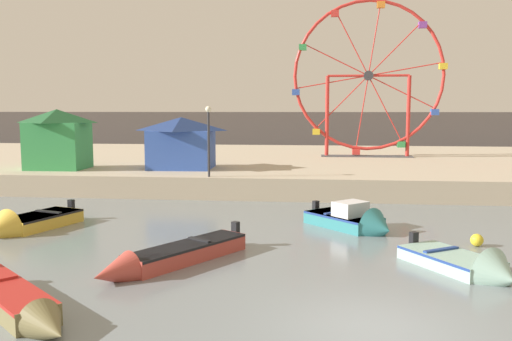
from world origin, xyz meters
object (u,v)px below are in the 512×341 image
object	(u,v)px
motorboat_faded_red	(167,257)
motorboat_olive_wood	(18,303)
mooring_buoy_orange	(477,240)
motorboat_teal_painted	(356,221)
carnival_booth_blue_tent	(181,142)
motorboat_seafoam	(471,266)
promenade_lamp_far	(209,130)
motorboat_mustard_yellow	(26,224)
ferris_wheel_red_frame	(368,79)
carnival_booth_green_kiosk	(58,138)

from	to	relation	value
motorboat_faded_red	motorboat_olive_wood	world-z (taller)	motorboat_faded_red
motorboat_olive_wood	mooring_buoy_orange	xyz separation A→B (m)	(12.42, 7.63, -0.06)
motorboat_teal_painted	carnival_booth_blue_tent	world-z (taller)	carnival_booth_blue_tent
motorboat_teal_painted	motorboat_seafoam	world-z (taller)	motorboat_teal_painted
promenade_lamp_far	mooring_buoy_orange	size ratio (longest dim) A/B	8.43
motorboat_teal_painted	motorboat_faded_red	xyz separation A→B (m)	(-6.07, -5.64, -0.05)
motorboat_teal_painted	motorboat_faded_red	bearing A→B (deg)	-89.89
motorboat_faded_red	motorboat_mustard_yellow	distance (m)	7.94
motorboat_faded_red	promenade_lamp_far	distance (m)	12.69
motorboat_teal_painted	mooring_buoy_orange	size ratio (longest dim) A/B	8.84
ferris_wheel_red_frame	mooring_buoy_orange	distance (m)	22.93
motorboat_olive_wood	promenade_lamp_far	distance (m)	16.72
motorboat_seafoam	mooring_buoy_orange	distance (m)	3.46
motorboat_teal_painted	motorboat_faded_red	size ratio (longest dim) A/B	0.74
promenade_lamp_far	mooring_buoy_orange	xyz separation A→B (m)	(11.17, -8.70, -3.41)
motorboat_faded_red	motorboat_seafoam	xyz separation A→B (m)	(8.93, 0.21, -0.07)
ferris_wheel_red_frame	motorboat_seafoam	bearing A→B (deg)	-88.53
motorboat_teal_painted	carnival_booth_blue_tent	bearing A→B (deg)	-179.92
motorboat_faded_red	motorboat_mustard_yellow	xyz separation A→B (m)	(-6.82, 4.07, -0.01)
mooring_buoy_orange	motorboat_olive_wood	bearing A→B (deg)	-148.44
carnival_booth_blue_tent	mooring_buoy_orange	distance (m)	18.65
ferris_wheel_red_frame	motorboat_mustard_yellow	bearing A→B (deg)	-125.38
motorboat_seafoam	ferris_wheel_red_frame	bearing A→B (deg)	149.20
motorboat_olive_wood	motorboat_mustard_yellow	xyz separation A→B (m)	(-4.43, 8.20, 0.01)
motorboat_olive_wood	ferris_wheel_red_frame	size ratio (longest dim) A/B	0.40
ferris_wheel_red_frame	mooring_buoy_orange	bearing A→B (deg)	-85.41
motorboat_seafoam	promenade_lamp_far	world-z (taller)	promenade_lamp_far
motorboat_teal_painted	promenade_lamp_far	bearing A→B (deg)	-175.09
motorboat_teal_painted	motorboat_olive_wood	bearing A→B (deg)	-83.64
motorboat_seafoam	motorboat_olive_wood	distance (m)	12.12
motorboat_mustard_yellow	carnival_booth_blue_tent	world-z (taller)	carnival_booth_blue_tent
motorboat_teal_painted	ferris_wheel_red_frame	bearing A→B (deg)	130.80
mooring_buoy_orange	motorboat_seafoam	bearing A→B (deg)	-108.70
motorboat_faded_red	mooring_buoy_orange	distance (m)	10.63
carnival_booth_blue_tent	carnival_booth_green_kiosk	distance (m)	7.33
motorboat_seafoam	motorboat_olive_wood	xyz separation A→B (m)	(-11.31, -4.35, 0.05)
motorboat_teal_painted	carnival_booth_blue_tent	xyz separation A→B (m)	(-9.63, 10.37, 2.45)
carnival_booth_blue_tent	motorboat_seafoam	bearing A→B (deg)	-53.22
motorboat_teal_painted	motorboat_mustard_yellow	world-z (taller)	motorboat_teal_painted
motorboat_seafoam	ferris_wheel_red_frame	world-z (taller)	ferris_wheel_red_frame
motorboat_olive_wood	motorboat_mustard_yellow	size ratio (longest dim) A/B	1.07
motorboat_faded_red	carnival_booth_green_kiosk	world-z (taller)	carnival_booth_green_kiosk
promenade_lamp_far	carnival_booth_green_kiosk	bearing A→B (deg)	164.13
ferris_wheel_red_frame	promenade_lamp_far	xyz separation A→B (m)	(-9.41, -13.14, -3.36)
mooring_buoy_orange	promenade_lamp_far	bearing A→B (deg)	142.09
motorboat_faded_red	motorboat_mustard_yellow	bearing A→B (deg)	-87.89
carnival_booth_blue_tent	promenade_lamp_far	distance (m)	4.60
motorboat_mustard_yellow	carnival_booth_blue_tent	xyz separation A→B (m)	(3.26, 11.94, 2.51)
motorboat_olive_wood	carnival_booth_blue_tent	xyz separation A→B (m)	(-1.17, 20.15, 2.51)
carnival_booth_blue_tent	promenade_lamp_far	xyz separation A→B (m)	(2.43, -3.82, 0.84)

